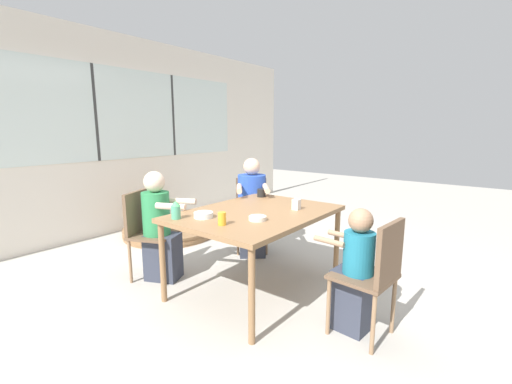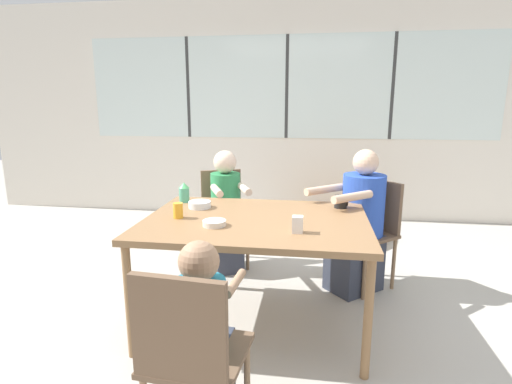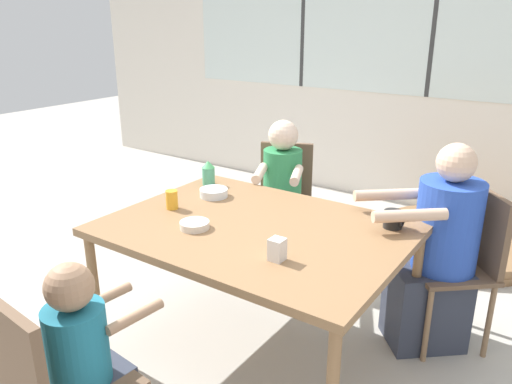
% 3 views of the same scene
% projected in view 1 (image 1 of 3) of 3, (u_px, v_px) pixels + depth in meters
% --- Properties ---
extents(ground_plane, '(16.00, 16.00, 0.00)m').
position_uv_depth(ground_plane, '(256.00, 288.00, 3.25)').
color(ground_plane, '#B2ADA3').
extents(wall_back_with_windows, '(8.40, 0.08, 2.80)m').
position_uv_depth(wall_back_with_windows, '(96.00, 134.00, 4.65)').
color(wall_back_with_windows, silver).
rests_on(wall_back_with_windows, ground_plane).
extents(dining_table, '(1.47, 1.08, 0.75)m').
position_uv_depth(dining_table, '(256.00, 218.00, 3.12)').
color(dining_table, olive).
rests_on(dining_table, ground_plane).
extents(chair_for_woman_green_shirt, '(0.53, 0.53, 0.88)m').
position_uv_depth(chair_for_woman_green_shirt, '(145.00, 226.00, 3.42)').
color(chair_for_woman_green_shirt, brown).
rests_on(chair_for_woman_green_shirt, ground_plane).
extents(chair_for_man_blue_shirt, '(0.56, 0.56, 0.88)m').
position_uv_depth(chair_for_man_blue_shirt, '(251.00, 207.00, 4.28)').
color(chair_for_man_blue_shirt, brown).
rests_on(chair_for_man_blue_shirt, ground_plane).
extents(chair_for_toddler, '(0.44, 0.44, 0.88)m').
position_uv_depth(chair_for_toddler, '(376.00, 269.00, 2.38)').
color(chair_for_toddler, brown).
rests_on(chair_for_toddler, ground_plane).
extents(person_woman_green_shirt, '(0.44, 0.55, 1.09)m').
position_uv_depth(person_woman_green_shirt, '(160.00, 230.00, 3.39)').
color(person_woman_green_shirt, '#333847').
rests_on(person_woman_green_shirt, ground_plane).
extents(person_man_blue_shirt, '(0.67, 0.64, 1.15)m').
position_uv_depth(person_man_blue_shirt, '(252.00, 211.00, 4.11)').
color(person_man_blue_shirt, '#333847').
rests_on(person_man_blue_shirt, ground_plane).
extents(person_toddler, '(0.26, 0.43, 0.94)m').
position_uv_depth(person_toddler, '(354.00, 275.00, 2.51)').
color(person_toddler, '#333847').
rests_on(person_toddler, ground_plane).
extents(coffee_mug, '(0.10, 0.09, 0.09)m').
position_uv_depth(coffee_mug, '(262.00, 193.00, 3.77)').
color(coffee_mug, black).
rests_on(coffee_mug, dining_table).
extents(sippy_cup, '(0.08, 0.08, 0.15)m').
position_uv_depth(sippy_cup, '(176.00, 210.00, 2.84)').
color(sippy_cup, '#4CA57F').
rests_on(sippy_cup, dining_table).
extents(juice_glass, '(0.07, 0.07, 0.10)m').
position_uv_depth(juice_glass, '(222.00, 219.00, 2.67)').
color(juice_glass, gold).
rests_on(juice_glass, dining_table).
extents(milk_carton_small, '(0.06, 0.06, 0.10)m').
position_uv_depth(milk_carton_small, '(296.00, 204.00, 3.17)').
color(milk_carton_small, silver).
rests_on(milk_carton_small, dining_table).
extents(bowl_white_shallow, '(0.16, 0.16, 0.05)m').
position_uv_depth(bowl_white_shallow, '(203.00, 215.00, 2.89)').
color(bowl_white_shallow, silver).
rests_on(bowl_white_shallow, dining_table).
extents(bowl_cereal, '(0.15, 0.15, 0.04)m').
position_uv_depth(bowl_cereal, '(258.00, 218.00, 2.81)').
color(bowl_cereal, silver).
rests_on(bowl_cereal, dining_table).
extents(folded_table_stack, '(1.29, 1.29, 0.12)m').
position_uv_depth(folded_table_stack, '(170.00, 230.00, 4.89)').
color(folded_table_stack, olive).
rests_on(folded_table_stack, ground_plane).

